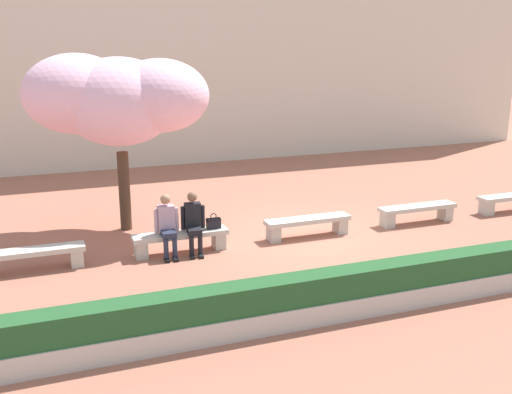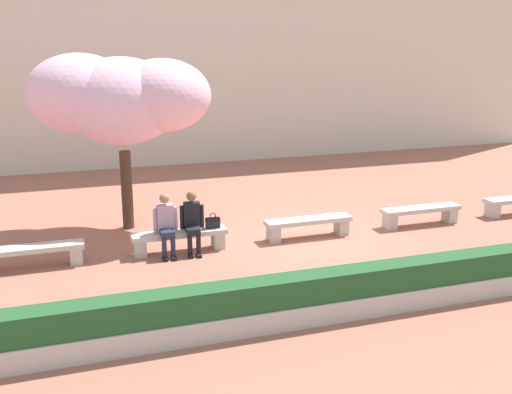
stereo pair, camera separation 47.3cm
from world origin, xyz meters
TOP-DOWN VIEW (x-y plane):
  - ground_plane at (0.00, 0.00)m, footprint 100.00×100.00m
  - building_facade at (0.00, 10.93)m, footprint 28.00×4.00m
  - stone_bench_west_end at (-5.91, 0.00)m, footprint 2.02×0.43m
  - stone_bench_near_west at (-2.95, 0.00)m, footprint 2.02×0.43m
  - stone_bench_center at (0.00, 0.00)m, footprint 2.02×0.43m
  - stone_bench_near_east at (2.95, 0.00)m, footprint 2.02×0.43m
  - person_seated_left at (-3.24, -0.05)m, footprint 0.51×0.69m
  - person_seated_right at (-2.68, -0.05)m, footprint 0.51×0.71m
  - handbag at (-2.22, 0.01)m, footprint 0.30×0.15m
  - cherry_tree_main at (-3.83, 2.06)m, footprint 4.07×2.95m
  - planter_hedge_foreground at (0.00, -3.84)m, footprint 15.83×0.50m

SIDE VIEW (x-z plane):
  - ground_plane at x=0.00m, z-range 0.00..0.00m
  - stone_bench_west_end at x=-5.91m, z-range 0.08..0.53m
  - stone_bench_near_west at x=-2.95m, z-range 0.08..0.53m
  - stone_bench_center at x=0.00m, z-range 0.08..0.53m
  - stone_bench_near_east at x=2.95m, z-range 0.08..0.53m
  - planter_hedge_foreground at x=0.00m, z-range -0.01..0.79m
  - handbag at x=-2.22m, z-range 0.41..0.75m
  - person_seated_left at x=-3.24m, z-range 0.05..1.34m
  - person_seated_right at x=-2.68m, z-range 0.05..1.34m
  - cherry_tree_main at x=-3.83m, z-range 1.05..5.13m
  - building_facade at x=0.00m, z-range 0.00..9.41m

